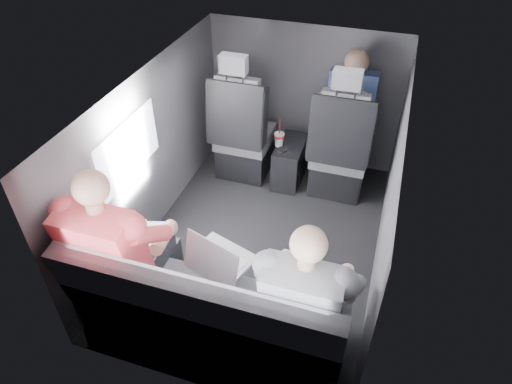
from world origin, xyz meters
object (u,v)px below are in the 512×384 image
(soda_cup, at_px, (279,139))
(passenger_rear_right, at_px, (306,298))
(front_seat_right, at_px, (340,155))
(rear_bench, at_px, (210,322))
(laptop_silver, at_px, (218,258))
(passenger_front_right, at_px, (350,106))
(passenger_rear_left, at_px, (121,249))
(front_seat_left, at_px, (243,138))
(laptop_white, at_px, (132,235))
(laptop_black, at_px, (311,277))
(center_console, at_px, (290,162))

(soda_cup, relative_size, passenger_rear_right, 0.22)
(front_seat_right, height_order, rear_bench, front_seat_right)
(laptop_silver, height_order, passenger_front_right, passenger_front_right)
(front_seat_right, bearing_deg, passenger_rear_left, -120.04)
(laptop_silver, height_order, passenger_rear_right, passenger_rear_right)
(passenger_front_right, bearing_deg, rear_bench, -102.06)
(front_seat_left, xyz_separation_m, laptop_white, (-0.16, -1.66, 0.23))
(laptop_black, bearing_deg, laptop_white, -179.53)
(front_seat_right, relative_size, passenger_rear_left, 0.97)
(passenger_rear_right, height_order, passenger_front_right, passenger_front_right)
(rear_bench, xyz_separation_m, soda_cup, (-0.10, 1.88, 0.16))
(soda_cup, height_order, laptop_white, laptop_white)
(passenger_rear_right, bearing_deg, front_seat_right, 93.11)
(laptop_white, height_order, passenger_rear_right, passenger_rear_right)
(front_seat_left, distance_m, soda_cup, 0.36)
(center_console, bearing_deg, laptop_silver, -90.63)
(front_seat_left, relative_size, laptop_black, 3.75)
(laptop_white, height_order, laptop_black, laptop_white)
(front_seat_left, height_order, front_seat_right, same)
(rear_bench, distance_m, passenger_front_right, 2.25)
(rear_bench, height_order, laptop_white, rear_bench)
(center_console, relative_size, laptop_white, 1.26)
(front_seat_right, xyz_separation_m, passenger_rear_left, (-1.05, -1.81, 0.26))
(soda_cup, relative_size, passenger_front_right, 0.34)
(center_console, relative_size, passenger_front_right, 0.58)
(front_seat_right, bearing_deg, passenger_front_right, 87.43)
(laptop_black, distance_m, passenger_rear_right, 0.16)
(front_seat_right, xyz_separation_m, passenger_rear_right, (0.10, -1.81, 0.23))
(center_console, height_order, passenger_front_right, passenger_front_right)
(front_seat_left, distance_m, rear_bench, 1.96)
(soda_cup, bearing_deg, passenger_rear_right, -70.14)
(rear_bench, bearing_deg, front_seat_left, 103.31)
(soda_cup, distance_m, passenger_rear_left, 1.87)
(front_seat_left, xyz_separation_m, laptop_black, (0.99, -1.65, 0.23))
(laptop_silver, relative_size, laptop_black, 1.31)
(center_console, bearing_deg, passenger_rear_right, -73.47)
(laptop_black, bearing_deg, rear_bench, -154.62)
(laptop_silver, bearing_deg, laptop_black, 3.51)
(rear_bench, relative_size, laptop_black, 4.74)
(rear_bench, distance_m, laptop_white, 0.74)
(soda_cup, distance_m, laptop_black, 1.75)
(laptop_white, height_order, laptop_silver, laptop_silver)
(center_console, bearing_deg, front_seat_left, -174.93)
(laptop_white, bearing_deg, front_seat_left, 84.40)
(front_seat_left, xyz_separation_m, front_seat_right, (0.90, 0.00, 0.00))
(laptop_white, bearing_deg, rear_bench, -21.93)
(front_seat_right, bearing_deg, front_seat_left, 180.00)
(soda_cup, height_order, laptop_black, laptop_black)
(laptop_silver, relative_size, passenger_rear_left, 0.34)
(passenger_rear_right, bearing_deg, passenger_front_right, 92.40)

